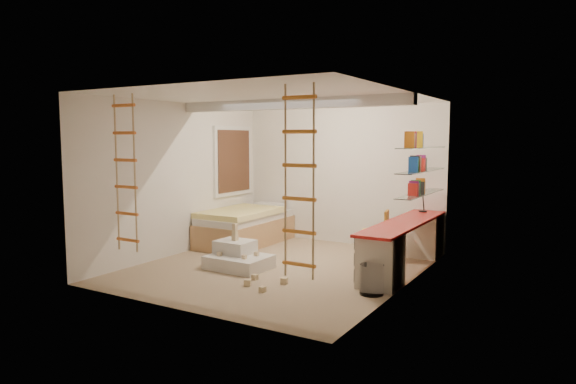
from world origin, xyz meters
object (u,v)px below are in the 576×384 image
Objects in this scene: desk at (404,244)px; bed at (245,227)px; play_platform at (238,258)px; swivel_chair at (377,242)px.

desk is 1.40× the size of bed.
swivel_chair is at bearing 42.05° from play_platform.
play_platform is at bearing -58.48° from bed.
bed reaches higher than play_platform.
desk is at bearing -6.49° from bed.
play_platform is (-1.68, -1.52, -0.15)m from swivel_chair.
bed is at bearing 173.51° from desk.
bed is 1.82m from play_platform.
play_platform is (0.94, -1.54, -0.17)m from bed.
play_platform is (-2.25, -1.18, -0.25)m from desk.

